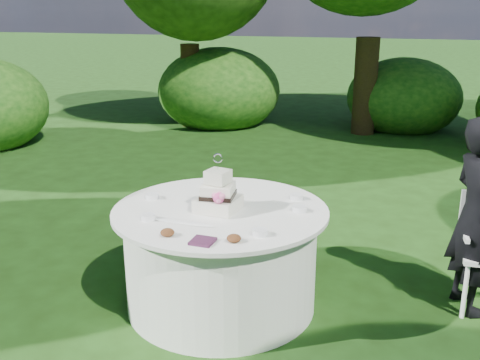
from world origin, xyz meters
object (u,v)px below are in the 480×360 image
object	(u,v)px
napkins	(203,241)
guest	(477,216)
cake	(218,195)
table	(221,257)

from	to	relation	value
napkins	guest	xyz separation A→B (m)	(1.63, 1.18, -0.05)
napkins	cake	world-z (taller)	cake
napkins	table	xyz separation A→B (m)	(-0.12, 0.61, -0.39)
napkins	cake	distance (m)	0.59
guest	cake	xyz separation A→B (m)	(-1.75, -0.61, 0.16)
napkins	guest	world-z (taller)	guest
guest	cake	distance (m)	1.86
guest	table	world-z (taller)	guest
napkins	cake	size ratio (longest dim) A/B	0.34
napkins	table	size ratio (longest dim) A/B	0.09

